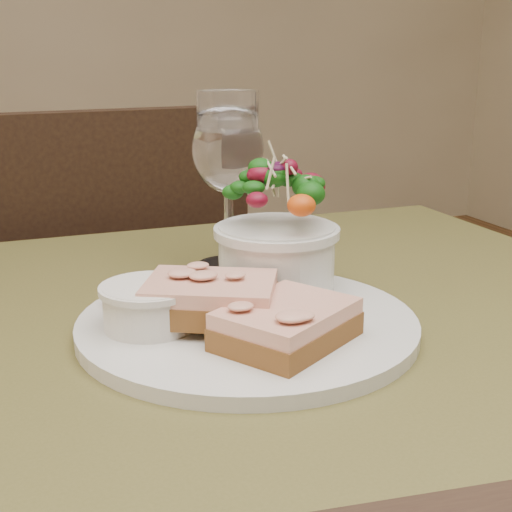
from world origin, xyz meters
name	(u,v)px	position (x,y,z in m)	size (l,w,h in m)	color
cafe_table	(279,444)	(0.00, 0.00, 0.65)	(0.80, 0.80, 0.75)	#4B4720
chair_far	(98,446)	(-0.08, 0.65, 0.29)	(0.46, 0.46, 0.90)	black
dinner_plate	(248,324)	(-0.02, 0.02, 0.76)	(0.29, 0.29, 0.01)	silver
sandwich_front	(287,324)	(-0.01, -0.04, 0.78)	(0.13, 0.12, 0.03)	#492D13
sandwich_back	(210,298)	(-0.05, 0.02, 0.79)	(0.13, 0.12, 0.03)	#492D13
ramekin	(149,304)	(-0.10, 0.03, 0.78)	(0.07, 0.07, 0.04)	silver
salad_bowl	(277,228)	(0.03, 0.08, 0.82)	(0.11, 0.11, 0.13)	silver
garnish	(128,293)	(-0.11, 0.10, 0.77)	(0.05, 0.04, 0.02)	#0A3409
wine_glass	(228,155)	(0.02, 0.20, 0.87)	(0.08, 0.08, 0.18)	white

